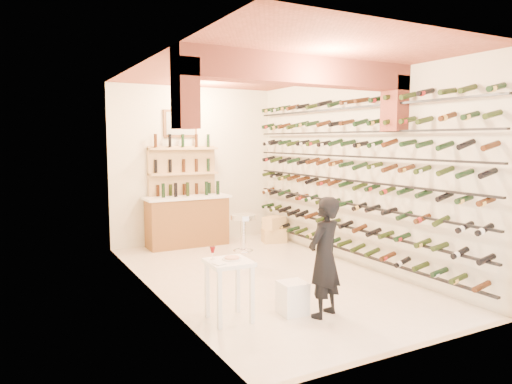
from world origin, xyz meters
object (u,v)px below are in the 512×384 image
tasting_table (229,271)px  chrome_barstool (243,236)px  back_counter (187,220)px  white_stool (293,298)px  crate_lower (274,235)px  person (324,257)px  wine_rack (345,174)px

tasting_table → chrome_barstool: 2.53m
back_counter → white_stool: (-0.18, -4.19, -0.33)m
back_counter → crate_lower: bearing=-17.7°
person → crate_lower: (1.60, 3.90, -0.58)m
back_counter → white_stool: size_ratio=4.28×
white_stool → back_counter: bearing=87.5°
white_stool → person: 0.65m
white_stool → wine_rack: bearing=37.5°
wine_rack → tasting_table: (-2.79, -1.37, -0.96)m
white_stool → tasting_table: bearing=167.6°
wine_rack → person: wine_rack is taller
chrome_barstool → crate_lower: chrome_barstool is taller
person → chrome_barstool: (0.22, 2.60, -0.23)m
person → chrome_barstool: 2.62m
crate_lower → chrome_barstool: bearing=-136.6°
chrome_barstool → person: bearing=-94.9°
back_counter → tasting_table: size_ratio=1.94×
white_stool → crate_lower: size_ratio=0.83×
back_counter → tasting_table: (-0.96, -4.02, 0.06)m
wine_rack → crate_lower: bearing=93.6°
back_counter → person: person is taller
back_counter → wine_rack: bearing=-55.3°
wine_rack → tasting_table: wine_rack is taller
tasting_table → crate_lower: tasting_table is taller
person → chrome_barstool: size_ratio=1.68×
back_counter → white_stool: 4.21m
back_counter → chrome_barstool: bearing=-80.0°
tasting_table → person: bearing=-19.2°
person → crate_lower: size_ratio=3.05×
white_stool → chrome_barstool: 2.43m
white_stool → person: person is taller
tasting_table → back_counter: bearing=78.7°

